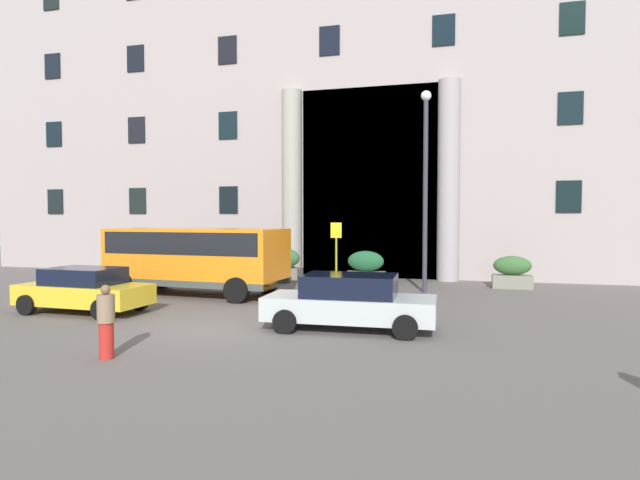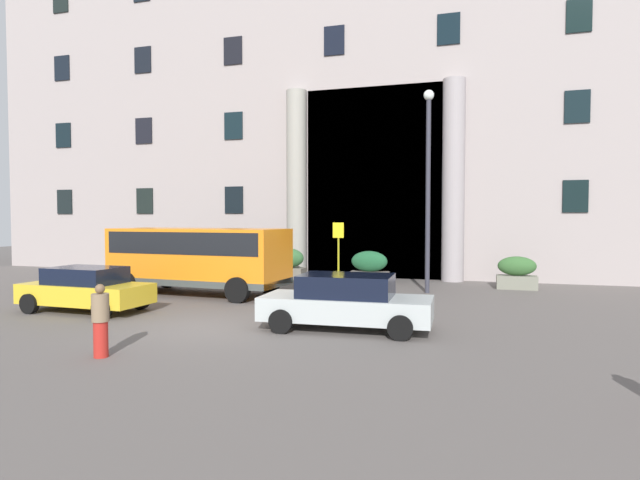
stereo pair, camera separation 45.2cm
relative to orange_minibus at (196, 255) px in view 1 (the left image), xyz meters
The scene contains 14 objects.
ground_plane 6.65m from the orange_minibus, 58.48° to the right, with size 80.00×64.00×0.12m, color #5B5551.
office_building_facade 14.45m from the orange_minibus, 74.24° to the left, with size 41.37×9.77×17.80m.
orange_minibus is the anchor object (origin of this frame).
bus_stop_sign 5.43m from the orange_minibus, 22.50° to the left, with size 0.44×0.08×2.77m.
hedge_planter_far_east 12.99m from the orange_minibus, 23.65° to the left, with size 1.60×0.78×1.36m.
hedge_planter_east 5.59m from the orange_minibus, 110.61° to the left, with size 1.50×0.81×1.58m.
hedge_planter_entrance_left 7.65m from the orange_minibus, 41.88° to the left, with size 1.70×0.77×1.48m.
hedge_planter_far_west 5.60m from the orange_minibus, 71.91° to the left, with size 1.60×0.95×1.53m.
hedge_planter_entrance_right 8.54m from the orange_minibus, 146.15° to the left, with size 1.72×0.76×1.27m.
parked_compact_extra 8.36m from the orange_minibus, 33.06° to the right, with size 4.53×2.11×1.46m.
parked_hatchback_near 4.66m from the orange_minibus, 109.63° to the right, with size 4.11×2.07×1.41m.
scooter_by_planter 4.11m from the orange_minibus, 141.99° to the right, with size 1.87×0.77×0.89m.
pedestrian_man_red_shirt 9.15m from the orange_minibus, 73.12° to the right, with size 0.36×0.36×1.56m.
lamppost_plaza_centre 9.43m from the orange_minibus, 19.47° to the left, with size 0.40×0.40×7.93m.
Camera 1 is at (6.46, -12.53, 2.96)m, focal length 29.37 mm.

